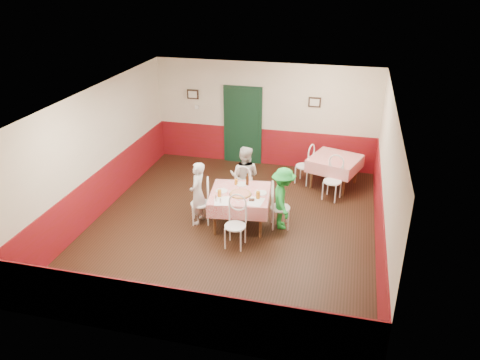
% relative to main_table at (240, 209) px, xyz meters
% --- Properties ---
extents(floor, '(7.00, 7.00, 0.00)m').
position_rel_main_table_xyz_m(floor, '(-0.15, -0.08, -0.38)').
color(floor, black).
rests_on(floor, ground).
extents(ceiling, '(7.00, 7.00, 0.00)m').
position_rel_main_table_xyz_m(ceiling, '(-0.15, -0.08, 2.42)').
color(ceiling, white).
rests_on(ceiling, back_wall).
extents(back_wall, '(6.00, 0.10, 2.80)m').
position_rel_main_table_xyz_m(back_wall, '(-0.15, 3.42, 1.02)').
color(back_wall, beige).
rests_on(back_wall, ground).
extents(front_wall, '(6.00, 0.10, 2.80)m').
position_rel_main_table_xyz_m(front_wall, '(-0.15, -3.58, 1.02)').
color(front_wall, beige).
rests_on(front_wall, ground).
extents(left_wall, '(0.10, 7.00, 2.80)m').
position_rel_main_table_xyz_m(left_wall, '(-3.15, -0.08, 1.02)').
color(left_wall, beige).
rests_on(left_wall, ground).
extents(right_wall, '(0.10, 7.00, 2.80)m').
position_rel_main_table_xyz_m(right_wall, '(2.85, -0.08, 1.02)').
color(right_wall, beige).
rests_on(right_wall, ground).
extents(wainscot_back, '(6.00, 0.03, 1.00)m').
position_rel_main_table_xyz_m(wainscot_back, '(-0.15, 3.41, 0.12)').
color(wainscot_back, maroon).
rests_on(wainscot_back, ground).
extents(wainscot_front, '(6.00, 0.03, 1.00)m').
position_rel_main_table_xyz_m(wainscot_front, '(-0.15, -3.56, 0.12)').
color(wainscot_front, maroon).
rests_on(wainscot_front, ground).
extents(wainscot_left, '(0.03, 7.00, 1.00)m').
position_rel_main_table_xyz_m(wainscot_left, '(-3.13, -0.08, 0.12)').
color(wainscot_left, maroon).
rests_on(wainscot_left, ground).
extents(wainscot_right, '(0.03, 7.00, 1.00)m').
position_rel_main_table_xyz_m(wainscot_right, '(2.84, -0.08, 0.12)').
color(wainscot_right, maroon).
rests_on(wainscot_right, ground).
extents(door, '(0.96, 0.06, 2.10)m').
position_rel_main_table_xyz_m(door, '(-0.75, 3.37, 0.68)').
color(door, black).
rests_on(door, ground).
extents(picture_left, '(0.32, 0.03, 0.26)m').
position_rel_main_table_xyz_m(picture_left, '(-2.15, 3.37, 1.48)').
color(picture_left, black).
rests_on(picture_left, back_wall).
extents(picture_right, '(0.32, 0.03, 0.26)m').
position_rel_main_table_xyz_m(picture_right, '(1.15, 3.37, 1.48)').
color(picture_right, black).
rests_on(picture_right, back_wall).
extents(thermostat, '(0.10, 0.03, 0.10)m').
position_rel_main_table_xyz_m(thermostat, '(-2.05, 3.37, 1.12)').
color(thermostat, white).
rests_on(thermostat, back_wall).
extents(main_table, '(1.37, 1.37, 0.77)m').
position_rel_main_table_xyz_m(main_table, '(0.00, 0.00, 0.00)').
color(main_table, red).
rests_on(main_table, ground).
extents(second_table, '(1.42, 1.42, 0.77)m').
position_rel_main_table_xyz_m(second_table, '(1.82, 2.42, 0.00)').
color(second_table, red).
rests_on(second_table, ground).
extents(chair_left, '(0.52, 0.52, 0.90)m').
position_rel_main_table_xyz_m(chair_left, '(-0.84, -0.11, 0.08)').
color(chair_left, white).
rests_on(chair_left, ground).
extents(chair_right, '(0.51, 0.51, 0.90)m').
position_rel_main_table_xyz_m(chair_right, '(0.84, 0.11, 0.08)').
color(chair_right, white).
rests_on(chair_right, ground).
extents(chair_far, '(0.44, 0.44, 0.90)m').
position_rel_main_table_xyz_m(chair_far, '(-0.11, 0.84, 0.08)').
color(chair_far, white).
rests_on(chair_far, ground).
extents(chair_near, '(0.44, 0.44, 0.90)m').
position_rel_main_table_xyz_m(chair_near, '(0.11, -0.84, 0.08)').
color(chair_near, white).
rests_on(chair_near, ground).
extents(chair_second_a, '(0.53, 0.53, 0.90)m').
position_rel_main_table_xyz_m(chair_second_a, '(1.07, 2.42, 0.08)').
color(chair_second_a, white).
rests_on(chair_second_a, ground).
extents(chair_second_b, '(0.53, 0.53, 0.90)m').
position_rel_main_table_xyz_m(chair_second_b, '(1.82, 1.67, 0.08)').
color(chair_second_b, white).
rests_on(chair_second_b, ground).
extents(pizza, '(0.49, 0.49, 0.03)m').
position_rel_main_table_xyz_m(pizza, '(0.03, -0.08, 0.40)').
color(pizza, '#B74723').
rests_on(pizza, main_table).
extents(plate_left, '(0.28, 0.28, 0.01)m').
position_rel_main_table_xyz_m(plate_left, '(-0.39, -0.04, 0.39)').
color(plate_left, white).
rests_on(plate_left, main_table).
extents(plate_right, '(0.28, 0.28, 0.01)m').
position_rel_main_table_xyz_m(plate_right, '(0.43, 0.08, 0.39)').
color(plate_right, white).
rests_on(plate_right, main_table).
extents(plate_far, '(0.28, 0.28, 0.01)m').
position_rel_main_table_xyz_m(plate_far, '(-0.06, 0.39, 0.39)').
color(plate_far, white).
rests_on(plate_far, main_table).
extents(glass_a, '(0.09, 0.09, 0.15)m').
position_rel_main_table_xyz_m(glass_a, '(-0.36, -0.28, 0.46)').
color(glass_a, '#BF7219').
rests_on(glass_a, main_table).
extents(glass_b, '(0.09, 0.09, 0.15)m').
position_rel_main_table_xyz_m(glass_b, '(0.42, -0.17, 0.46)').
color(glass_b, '#BF7219').
rests_on(glass_b, main_table).
extents(glass_c, '(0.08, 0.08, 0.13)m').
position_rel_main_table_xyz_m(glass_c, '(-0.17, 0.35, 0.45)').
color(glass_c, '#BF7219').
rests_on(glass_c, main_table).
extents(beer_bottle, '(0.07, 0.07, 0.24)m').
position_rel_main_table_xyz_m(beer_bottle, '(0.07, 0.39, 0.51)').
color(beer_bottle, '#381C0A').
rests_on(beer_bottle, main_table).
extents(shaker_a, '(0.04, 0.04, 0.09)m').
position_rel_main_table_xyz_m(shaker_a, '(-0.37, -0.49, 0.43)').
color(shaker_a, silver).
rests_on(shaker_a, main_table).
extents(shaker_b, '(0.04, 0.04, 0.09)m').
position_rel_main_table_xyz_m(shaker_b, '(-0.27, -0.53, 0.43)').
color(shaker_b, silver).
rests_on(shaker_b, main_table).
extents(shaker_c, '(0.04, 0.04, 0.09)m').
position_rel_main_table_xyz_m(shaker_c, '(-0.41, -0.41, 0.43)').
color(shaker_c, '#B23319').
rests_on(shaker_c, main_table).
extents(menu_left, '(0.40, 0.47, 0.00)m').
position_rel_main_table_xyz_m(menu_left, '(-0.27, -0.45, 0.39)').
color(menu_left, white).
rests_on(menu_left, main_table).
extents(menu_right, '(0.33, 0.42, 0.00)m').
position_rel_main_table_xyz_m(menu_right, '(0.40, -0.32, 0.39)').
color(menu_right, white).
rests_on(menu_right, main_table).
extents(wallet, '(0.12, 0.10, 0.02)m').
position_rel_main_table_xyz_m(wallet, '(0.31, -0.28, 0.40)').
color(wallet, black).
rests_on(wallet, main_table).
extents(diner_left, '(0.33, 0.51, 1.39)m').
position_rel_main_table_xyz_m(diner_left, '(-0.89, -0.12, 0.32)').
color(diner_left, gray).
rests_on(diner_left, ground).
extents(diner_far, '(0.72, 0.58, 1.44)m').
position_rel_main_table_xyz_m(diner_far, '(-0.12, 0.89, 0.34)').
color(diner_far, gray).
rests_on(diner_far, ground).
extents(diner_right, '(0.72, 0.97, 1.35)m').
position_rel_main_table_xyz_m(diner_right, '(0.89, 0.12, 0.30)').
color(diner_right, gray).
rests_on(diner_right, ground).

